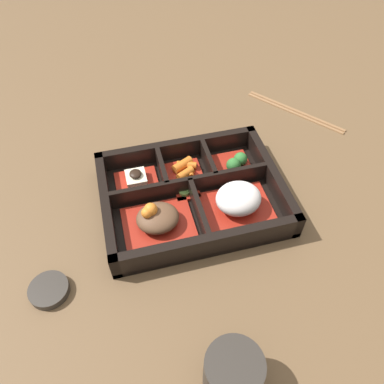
{
  "coord_description": "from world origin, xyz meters",
  "views": [
    {
      "loc": [
        0.1,
        0.38,
        0.49
      ],
      "look_at": [
        0.0,
        0.0,
        0.03
      ],
      "focal_mm": 35.0,
      "sensor_mm": 36.0,
      "label": 1
    }
  ],
  "objects_px": {
    "tea_cup": "(233,372)",
    "bowl_rice": "(238,200)",
    "sauce_dish": "(49,290)",
    "chopsticks": "(295,111)"
  },
  "relations": [
    {
      "from": "tea_cup",
      "to": "bowl_rice",
      "type": "bearing_deg",
      "value": -110.49
    },
    {
      "from": "sauce_dish",
      "to": "bowl_rice",
      "type": "bearing_deg",
      "value": -167.37
    },
    {
      "from": "tea_cup",
      "to": "sauce_dish",
      "type": "distance_m",
      "value": 0.27
    },
    {
      "from": "bowl_rice",
      "to": "sauce_dish",
      "type": "xyz_separation_m",
      "value": [
        0.3,
        0.07,
        -0.03
      ]
    },
    {
      "from": "tea_cup",
      "to": "sauce_dish",
      "type": "relative_size",
      "value": 1.22
    },
    {
      "from": "chopsticks",
      "to": "sauce_dish",
      "type": "relative_size",
      "value": 3.28
    },
    {
      "from": "bowl_rice",
      "to": "tea_cup",
      "type": "xyz_separation_m",
      "value": [
        0.09,
        0.24,
        0.0
      ]
    },
    {
      "from": "tea_cup",
      "to": "chopsticks",
      "type": "relative_size",
      "value": 0.37
    },
    {
      "from": "tea_cup",
      "to": "sauce_dish",
      "type": "bearing_deg",
      "value": -39.45
    },
    {
      "from": "tea_cup",
      "to": "chopsticks",
      "type": "distance_m",
      "value": 0.55
    }
  ]
}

